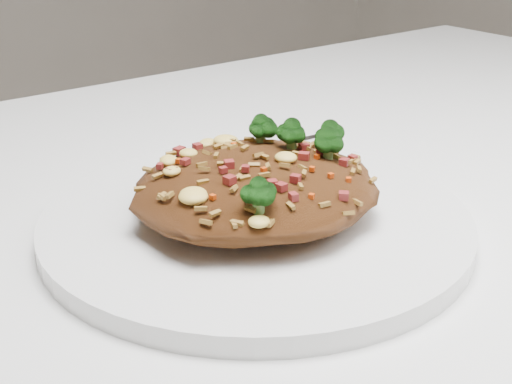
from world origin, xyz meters
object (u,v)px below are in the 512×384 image
dining_table (353,279)px  fried_rice (258,177)px  plate (256,221)px  fork (268,148)px

dining_table → fried_rice: size_ratio=7.08×
dining_table → fried_rice: bearing=-170.4°
dining_table → plate: bearing=-170.5°
fried_rice → fork: 0.12m
plate → fried_rice: bearing=-6.9°
plate → fork: bearing=48.1°
dining_table → plate: 0.16m
plate → dining_table: bearing=9.5°
dining_table → fork: 0.13m
fried_rice → fork: size_ratio=1.04×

